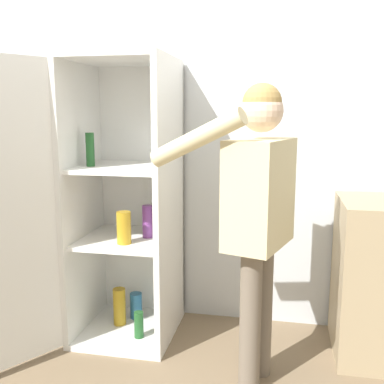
% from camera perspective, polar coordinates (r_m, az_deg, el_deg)
% --- Properties ---
extents(wall_back, '(7.00, 0.06, 2.55)m').
position_cam_1_polar(wall_back, '(3.13, -3.36, 7.09)').
color(wall_back, silver).
rests_on(wall_back, ground_plane).
extents(refrigerator, '(0.99, 1.17, 1.77)m').
position_cam_1_polar(refrigerator, '(2.85, -10.95, -1.66)').
color(refrigerator, white).
rests_on(refrigerator, ground_plane).
extents(person, '(0.72, 0.55, 1.58)m').
position_cam_1_polar(person, '(2.30, 8.35, -1.15)').
color(person, '#726656').
rests_on(person, ground_plane).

